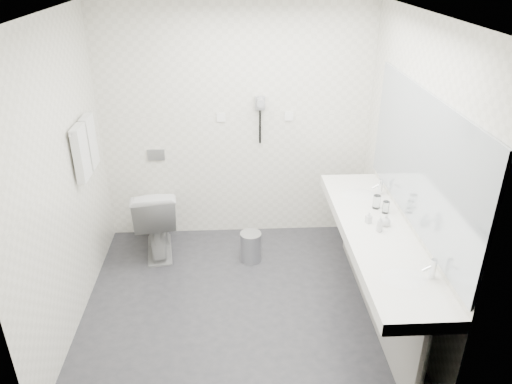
{
  "coord_description": "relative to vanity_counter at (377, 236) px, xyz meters",
  "views": [
    {
      "loc": [
        -0.04,
        -3.56,
        2.9
      ],
      "look_at": [
        0.15,
        0.15,
        1.05
      ],
      "focal_mm": 34.28,
      "sensor_mm": 36.0,
      "label": 1
    }
  ],
  "objects": [
    {
      "name": "floor",
      "position": [
        -1.12,
        0.2,
        -0.8
      ],
      "size": [
        2.8,
        2.8,
        0.0
      ],
      "primitive_type": "plane",
      "color": "#2C2C31",
      "rests_on": "ground"
    },
    {
      "name": "ceiling",
      "position": [
        -1.12,
        0.2,
        1.7
      ],
      "size": [
        2.8,
        2.8,
        0.0
      ],
      "primitive_type": "plane",
      "rotation": [
        3.14,
        0.0,
        0.0
      ],
      "color": "white",
      "rests_on": "wall_back"
    },
    {
      "name": "wall_back",
      "position": [
        -1.12,
        1.5,
        0.45
      ],
      "size": [
        2.8,
        0.0,
        2.8
      ],
      "primitive_type": "plane",
      "rotation": [
        1.57,
        0.0,
        0.0
      ],
      "color": "white",
      "rests_on": "floor"
    },
    {
      "name": "wall_front",
      "position": [
        -1.12,
        -1.1,
        0.45
      ],
      "size": [
        2.8,
        0.0,
        2.8
      ],
      "primitive_type": "plane",
      "rotation": [
        -1.57,
        0.0,
        0.0
      ],
      "color": "white",
      "rests_on": "floor"
    },
    {
      "name": "wall_left",
      "position": [
        -2.52,
        0.2,
        0.45
      ],
      "size": [
        0.0,
        2.6,
        2.6
      ],
      "primitive_type": "plane",
      "rotation": [
        1.57,
        0.0,
        1.57
      ],
      "color": "white",
      "rests_on": "floor"
    },
    {
      "name": "wall_right",
      "position": [
        0.27,
        0.2,
        0.45
      ],
      "size": [
        0.0,
        2.6,
        2.6
      ],
      "primitive_type": "plane",
      "rotation": [
        1.57,
        0.0,
        -1.57
      ],
      "color": "white",
      "rests_on": "floor"
    },
    {
      "name": "vanity_counter",
      "position": [
        0.0,
        0.0,
        0.0
      ],
      "size": [
        0.55,
        2.2,
        0.1
      ],
      "primitive_type": "cube",
      "color": "white",
      "rests_on": "floor"
    },
    {
      "name": "vanity_panel",
      "position": [
        0.02,
        0.0,
        -0.42
      ],
      "size": [
        0.03,
        2.15,
        0.75
      ],
      "primitive_type": "cube",
      "color": "#9A9791",
      "rests_on": "floor"
    },
    {
      "name": "vanity_post_near",
      "position": [
        0.05,
        -1.04,
        -0.42
      ],
      "size": [
        0.06,
        0.06,
        0.75
      ],
      "primitive_type": "cylinder",
      "color": "silver",
      "rests_on": "floor"
    },
    {
      "name": "vanity_post_far",
      "position": [
        0.05,
        1.04,
        -0.42
      ],
      "size": [
        0.06,
        0.06,
        0.75
      ],
      "primitive_type": "cylinder",
      "color": "silver",
      "rests_on": "floor"
    },
    {
      "name": "mirror",
      "position": [
        0.26,
        0.0,
        0.65
      ],
      "size": [
        0.02,
        2.2,
        1.05
      ],
      "primitive_type": "cube",
      "color": "#B2BCC6",
      "rests_on": "wall_right"
    },
    {
      "name": "basin_near",
      "position": [
        0.0,
        -0.65,
        0.04
      ],
      "size": [
        0.4,
        0.31,
        0.05
      ],
      "primitive_type": "ellipsoid",
      "color": "white",
      "rests_on": "vanity_counter"
    },
    {
      "name": "basin_far",
      "position": [
        0.0,
        0.65,
        0.04
      ],
      "size": [
        0.4,
        0.31,
        0.05
      ],
      "primitive_type": "ellipsoid",
      "color": "white",
      "rests_on": "vanity_counter"
    },
    {
      "name": "faucet_near",
      "position": [
        0.19,
        -0.65,
        0.12
      ],
      "size": [
        0.04,
        0.04,
        0.15
      ],
      "primitive_type": "cylinder",
      "color": "silver",
      "rests_on": "vanity_counter"
    },
    {
      "name": "faucet_far",
      "position": [
        0.19,
        0.65,
        0.12
      ],
      "size": [
        0.04,
        0.04,
        0.15
      ],
      "primitive_type": "cylinder",
      "color": "silver",
      "rests_on": "vanity_counter"
    },
    {
      "name": "soap_bottle_a",
      "position": [
        -0.05,
        0.13,
        0.1
      ],
      "size": [
        0.06,
        0.06,
        0.1
      ],
      "primitive_type": "imported",
      "rotation": [
        0.0,
        0.0,
        0.35
      ],
      "color": "white",
      "rests_on": "vanity_counter"
    },
    {
      "name": "soap_bottle_b",
      "position": [
        0.08,
        0.07,
        0.1
      ],
      "size": [
        0.11,
        0.11,
        0.1
      ],
      "primitive_type": "imported",
      "rotation": [
        0.0,
        0.0,
        -0.55
      ],
      "color": "white",
      "rests_on": "vanity_counter"
    },
    {
      "name": "soap_bottle_c",
      "position": [
        0.01,
        -0.01,
        0.12
      ],
      "size": [
        0.06,
        0.06,
        0.14
      ],
      "primitive_type": "imported",
      "rotation": [
        0.0,
        0.0,
        -0.23
      ],
      "color": "white",
      "rests_on": "vanity_counter"
    },
    {
      "name": "glass_left",
      "position": [
        0.14,
        0.29,
        0.1
      ],
      "size": [
        0.06,
        0.06,
        0.11
      ],
      "primitive_type": "cylinder",
      "rotation": [
        0.0,
        0.0,
        -0.0
      ],
      "color": "silver",
      "rests_on": "vanity_counter"
    },
    {
      "name": "glass_right",
      "position": [
        0.09,
        0.38,
        0.11
      ],
      "size": [
        0.08,
        0.08,
        0.12
      ],
      "primitive_type": "cylinder",
      "rotation": [
        0.0,
        0.0,
        0.18
      ],
      "color": "silver",
      "rests_on": "vanity_counter"
    },
    {
      "name": "toilet",
      "position": [
        -1.98,
        1.12,
        -0.41
      ],
      "size": [
        0.54,
        0.82,
        0.78
      ],
      "primitive_type": "imported",
      "rotation": [
        0.0,
        0.0,
        3.28
      ],
      "color": "white",
      "rests_on": "floor"
    },
    {
      "name": "flush_plate",
      "position": [
        -1.98,
        1.49,
        0.15
      ],
      "size": [
        0.18,
        0.02,
        0.12
      ],
      "primitive_type": "cube",
      "color": "#B2B5BA",
      "rests_on": "wall_back"
    },
    {
      "name": "pedal_bin",
      "position": [
        -1.0,
        0.88,
        -0.65
      ],
      "size": [
        0.26,
        0.26,
        0.3
      ],
      "primitive_type": "cylinder",
      "rotation": [
        0.0,
        0.0,
        -0.2
      ],
      "color": "#B2B5BA",
      "rests_on": "floor"
    },
    {
      "name": "bin_lid",
      "position": [
        -1.0,
        0.88,
        -0.49
      ],
      "size": [
        0.22,
        0.22,
        0.02
      ],
      "primitive_type": "cylinder",
      "color": "#B2B5BA",
      "rests_on": "pedal_bin"
    },
    {
      "name": "towel_rail",
      "position": [
        -2.47,
        0.75,
        0.75
      ],
      "size": [
        0.02,
        0.62,
        0.02
      ],
      "primitive_type": "cylinder",
      "rotation": [
        1.57,
        0.0,
        0.0
      ],
      "color": "silver",
      "rests_on": "wall_left"
    },
    {
      "name": "towel_near",
      "position": [
        -2.46,
        0.61,
        0.53
      ],
      "size": [
        0.07,
        0.24,
        0.48
      ],
      "primitive_type": "cube",
      "color": "silver",
      "rests_on": "towel_rail"
    },
    {
      "name": "towel_far",
      "position": [
        -2.46,
        0.89,
        0.53
      ],
      "size": [
        0.07,
        0.24,
        0.48
      ],
      "primitive_type": "cube",
      "color": "silver",
      "rests_on": "towel_rail"
    },
    {
      "name": "dryer_cradle",
      "position": [
        -0.88,
        1.47,
        0.7
      ],
      "size": [
        0.1,
        0.04,
        0.14
      ],
      "primitive_type": "cube",
      "color": "#95969A",
      "rests_on": "wall_back"
    },
    {
      "name": "dryer_barrel",
      "position": [
        -0.88,
        1.4,
        0.73
      ],
      "size": [
        0.08,
        0.14,
        0.08
      ],
      "primitive_type": "cylinder",
      "rotation": [
        1.57,
        0.0,
        0.0
      ],
      "color": "#95969A",
      "rests_on": "dryer_cradle"
    },
    {
      "name": "dryer_cord",
      "position": [
        -0.88,
        1.46,
        0.45
      ],
      "size": [
        0.02,
        0.02,
        0.35
      ],
      "primitive_type": "cylinder",
      "color": "black",
      "rests_on": "dryer_cradle"
    },
    {
      "name": "switch_plate_a",
      "position": [
        -1.27,
        1.49,
        0.55
      ],
      "size": [
        0.09,
        0.02,
        0.09
      ],
      "primitive_type": "cube",
      "color": "white",
      "rests_on": "wall_back"
    },
    {
      "name": "switch_plate_b",
      "position": [
        -0.57,
        1.49,
        0.55
      ],
      "size": [
        0.09,
        0.02,
        0.09
      ],
      "primitive_type": "cube",
      "color": "white",
      "rests_on": "wall_back"
    }
  ]
}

